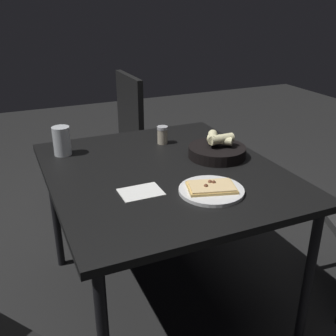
{
  "coord_description": "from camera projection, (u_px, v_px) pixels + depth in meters",
  "views": [
    {
      "loc": [
        -0.62,
        -1.45,
        1.4
      ],
      "look_at": [
        0.0,
        -0.03,
        0.73
      ],
      "focal_mm": 42.46,
      "sensor_mm": 36.0,
      "label": 1
    }
  ],
  "objects": [
    {
      "name": "chair_near",
      "position": [
        115.0,
        137.0,
        2.65
      ],
      "size": [
        0.45,
        0.45,
        0.93
      ],
      "color": "black",
      "rests_on": "ground"
    },
    {
      "name": "beer_glass",
      "position": [
        62.0,
        142.0,
        1.85
      ],
      "size": [
        0.08,
        0.08,
        0.14
      ],
      "color": "silver",
      "rests_on": "dining_table"
    },
    {
      "name": "ground",
      "position": [
        165.0,
        298.0,
        2.0
      ],
      "size": [
        8.0,
        8.0,
        0.0
      ],
      "primitive_type": "plane",
      "color": "black"
    },
    {
      "name": "dining_table",
      "position": [
        164.0,
        181.0,
        1.74
      ],
      "size": [
        0.97,
        1.1,
        0.71
      ],
      "color": "black",
      "rests_on": "ground"
    },
    {
      "name": "pepper_shaker",
      "position": [
        162.0,
        136.0,
        2.0
      ],
      "size": [
        0.05,
        0.05,
        0.09
      ],
      "color": "#BFB299",
      "rests_on": "dining_table"
    },
    {
      "name": "bread_basket",
      "position": [
        217.0,
        150.0,
        1.84
      ],
      "size": [
        0.27,
        0.27,
        0.11
      ],
      "color": "black",
      "rests_on": "dining_table"
    },
    {
      "name": "napkin",
      "position": [
        141.0,
        192.0,
        1.51
      ],
      "size": [
        0.16,
        0.12,
        0.0
      ],
      "color": "white",
      "rests_on": "dining_table"
    },
    {
      "name": "pizza_plate",
      "position": [
        211.0,
        189.0,
        1.51
      ],
      "size": [
        0.25,
        0.25,
        0.04
      ],
      "color": "white",
      "rests_on": "dining_table"
    }
  ]
}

